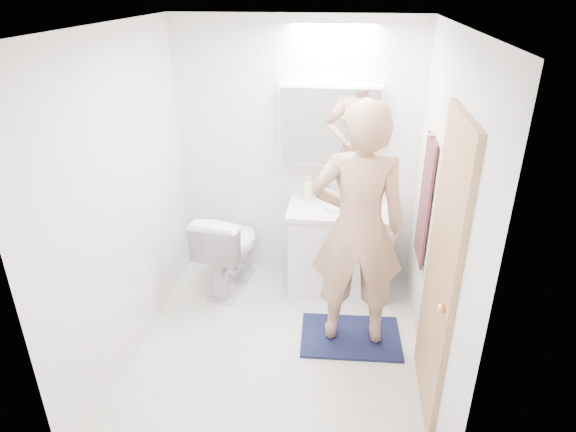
% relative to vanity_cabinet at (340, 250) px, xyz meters
% --- Properties ---
extents(floor, '(2.50, 2.50, 0.00)m').
position_rel_vanity_cabinet_xyz_m(floor, '(-0.44, -0.96, -0.39)').
color(floor, silver).
rests_on(floor, ground).
extents(ceiling, '(2.50, 2.50, 0.00)m').
position_rel_vanity_cabinet_xyz_m(ceiling, '(-0.44, -0.96, 2.01)').
color(ceiling, white).
rests_on(ceiling, floor).
extents(wall_back, '(2.50, 0.00, 2.50)m').
position_rel_vanity_cabinet_xyz_m(wall_back, '(-0.44, 0.29, 0.81)').
color(wall_back, white).
rests_on(wall_back, floor).
extents(wall_front, '(2.50, 0.00, 2.50)m').
position_rel_vanity_cabinet_xyz_m(wall_front, '(-0.44, -2.21, 0.81)').
color(wall_front, white).
rests_on(wall_front, floor).
extents(wall_left, '(0.00, 2.50, 2.50)m').
position_rel_vanity_cabinet_xyz_m(wall_left, '(-1.54, -0.96, 0.81)').
color(wall_left, white).
rests_on(wall_left, floor).
extents(wall_right, '(0.00, 2.50, 2.50)m').
position_rel_vanity_cabinet_xyz_m(wall_right, '(0.66, -0.96, 0.81)').
color(wall_right, white).
rests_on(wall_right, floor).
extents(vanity_cabinet, '(0.90, 0.55, 0.78)m').
position_rel_vanity_cabinet_xyz_m(vanity_cabinet, '(0.00, 0.00, 0.00)').
color(vanity_cabinet, white).
rests_on(vanity_cabinet, floor).
extents(countertop, '(0.95, 0.58, 0.04)m').
position_rel_vanity_cabinet_xyz_m(countertop, '(0.00, -0.00, 0.41)').
color(countertop, white).
rests_on(countertop, vanity_cabinet).
extents(sink_basin, '(0.36, 0.36, 0.03)m').
position_rel_vanity_cabinet_xyz_m(sink_basin, '(0.00, 0.03, 0.45)').
color(sink_basin, silver).
rests_on(sink_basin, countertop).
extents(faucet, '(0.02, 0.02, 0.16)m').
position_rel_vanity_cabinet_xyz_m(faucet, '(0.00, 0.22, 0.51)').
color(faucet, silver).
rests_on(faucet, countertop).
extents(medicine_cabinet, '(0.88, 0.14, 0.70)m').
position_rel_vanity_cabinet_xyz_m(medicine_cabinet, '(-0.14, 0.21, 1.11)').
color(medicine_cabinet, white).
rests_on(medicine_cabinet, wall_back).
extents(mirror_panel, '(0.84, 0.01, 0.66)m').
position_rel_vanity_cabinet_xyz_m(mirror_panel, '(-0.14, 0.13, 1.11)').
color(mirror_panel, silver).
rests_on(mirror_panel, medicine_cabinet).
extents(toilet, '(0.57, 0.84, 0.80)m').
position_rel_vanity_cabinet_xyz_m(toilet, '(-1.01, -0.11, 0.01)').
color(toilet, white).
rests_on(toilet, floor).
extents(bath_rug, '(0.82, 0.59, 0.02)m').
position_rel_vanity_cabinet_xyz_m(bath_rug, '(0.13, -0.76, -0.38)').
color(bath_rug, '#14203F').
rests_on(bath_rug, floor).
extents(person, '(0.72, 0.49, 1.91)m').
position_rel_vanity_cabinet_xyz_m(person, '(0.13, -0.76, 0.61)').
color(person, tan).
rests_on(person, bath_rug).
extents(door, '(0.04, 0.80, 2.00)m').
position_rel_vanity_cabinet_xyz_m(door, '(0.64, -1.31, 0.61)').
color(door, '#A78553').
rests_on(door, wall_right).
extents(door_knob, '(0.06, 0.06, 0.06)m').
position_rel_vanity_cabinet_xyz_m(door_knob, '(0.60, -1.61, 0.56)').
color(door_knob, gold).
rests_on(door_knob, door).
extents(towel, '(0.02, 0.42, 1.00)m').
position_rel_vanity_cabinet_xyz_m(towel, '(0.64, -0.41, 0.71)').
color(towel, '#13223D').
rests_on(towel, wall_right).
extents(towel_hook, '(0.07, 0.02, 0.02)m').
position_rel_vanity_cabinet_xyz_m(towel_hook, '(0.62, -0.41, 1.23)').
color(towel_hook, silver).
rests_on(towel_hook, wall_right).
extents(soap_bottle_a, '(0.12, 0.12, 0.22)m').
position_rel_vanity_cabinet_xyz_m(soap_bottle_a, '(-0.32, 0.15, 0.54)').
color(soap_bottle_a, '#EAE997').
rests_on(soap_bottle_a, countertop).
extents(soap_bottle_b, '(0.11, 0.11, 0.18)m').
position_rel_vanity_cabinet_xyz_m(soap_bottle_b, '(-0.18, 0.18, 0.52)').
color(soap_bottle_b, '#4F6EAB').
rests_on(soap_bottle_b, countertop).
extents(toothbrush_cup, '(0.13, 0.13, 0.09)m').
position_rel_vanity_cabinet_xyz_m(toothbrush_cup, '(0.17, 0.16, 0.48)').
color(toothbrush_cup, '#3F6FBE').
rests_on(toothbrush_cup, countertop).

